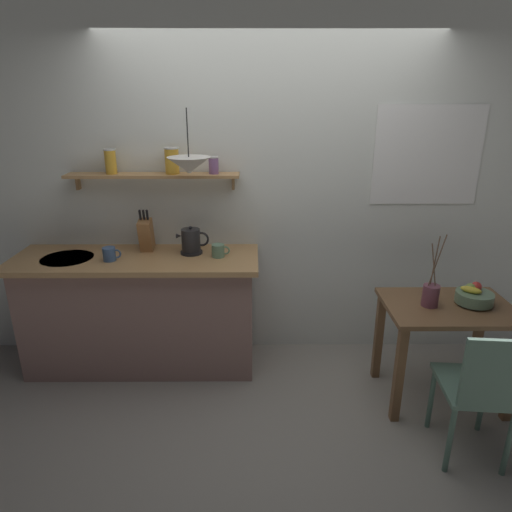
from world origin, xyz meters
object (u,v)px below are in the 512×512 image
(knife_block, at_px, (146,234))
(pendant_lamp, at_px, (189,165))
(dining_chair_near, at_px, (480,388))
(coffee_mug_by_sink, at_px, (110,254))
(fruit_bowl, at_px, (474,296))
(twig_vase, at_px, (431,294))
(electric_kettle, at_px, (191,241))
(dining_table, at_px, (446,324))
(coffee_mug_spare, at_px, (219,251))

(knife_block, relative_size, pendant_lamp, 0.78)
(dining_chair_near, height_order, knife_block, knife_block)
(dining_chair_near, xyz_separation_m, coffee_mug_by_sink, (-2.32, 0.94, 0.48))
(dining_chair_near, distance_m, fruit_bowl, 0.71)
(twig_vase, height_order, electric_kettle, twig_vase)
(fruit_bowl, relative_size, electric_kettle, 0.99)
(dining_table, height_order, twig_vase, twig_vase)
(electric_kettle, bearing_deg, dining_chair_near, -32.13)
(dining_chair_near, bearing_deg, fruit_bowl, 71.67)
(dining_table, distance_m, twig_vase, 0.26)
(pendant_lamp, bearing_deg, coffee_mug_by_sink, -179.16)
(dining_chair_near, distance_m, electric_kettle, 2.13)
(coffee_mug_by_sink, bearing_deg, coffee_mug_spare, 5.73)
(pendant_lamp, bearing_deg, dining_table, -11.34)
(electric_kettle, distance_m, coffee_mug_spare, 0.23)
(electric_kettle, bearing_deg, knife_block, 170.94)
(coffee_mug_by_sink, xyz_separation_m, coffee_mug_spare, (0.78, 0.08, -0.00))
(dining_chair_near, bearing_deg, coffee_mug_spare, 146.46)
(dining_chair_near, relative_size, coffee_mug_by_sink, 6.61)
(fruit_bowl, distance_m, twig_vase, 0.31)
(knife_block, bearing_deg, dining_table, -14.56)
(twig_vase, distance_m, knife_block, 2.09)
(knife_block, distance_m, pendant_lamp, 0.70)
(fruit_bowl, bearing_deg, dining_table, -174.65)
(dining_chair_near, height_order, fruit_bowl, dining_chair_near)
(twig_vase, height_order, coffee_mug_spare, twig_vase)
(fruit_bowl, distance_m, coffee_mug_spare, 1.80)
(dining_chair_near, relative_size, knife_block, 2.66)
(twig_vase, height_order, knife_block, knife_block)
(dining_table, bearing_deg, fruit_bowl, 5.35)
(dining_chair_near, bearing_deg, knife_block, 151.19)
(fruit_bowl, xyz_separation_m, electric_kettle, (-1.95, 0.48, 0.23))
(twig_vase, distance_m, coffee_mug_spare, 1.51)
(fruit_bowl, height_order, knife_block, knife_block)
(coffee_mug_spare, xyz_separation_m, pendant_lamp, (-0.18, -0.07, 0.64))
(dining_chair_near, bearing_deg, dining_table, 86.38)
(dining_table, bearing_deg, dining_chair_near, -93.62)
(coffee_mug_spare, bearing_deg, knife_block, 166.57)
(dining_chair_near, bearing_deg, electric_kettle, 147.87)
(electric_kettle, height_order, knife_block, knife_block)
(twig_vase, xyz_separation_m, pendant_lamp, (-1.62, 0.36, 0.80))
(pendant_lamp, bearing_deg, knife_block, 151.98)
(twig_vase, height_order, coffee_mug_by_sink, twig_vase)
(knife_block, bearing_deg, twig_vase, -15.72)
(electric_kettle, relative_size, pendant_lamp, 0.57)
(dining_table, relative_size, dining_chair_near, 0.96)
(dining_table, height_order, pendant_lamp, pendant_lamp)
(dining_chair_near, height_order, twig_vase, twig_vase)
(dining_chair_near, xyz_separation_m, electric_kettle, (-1.75, 1.10, 0.52))
(fruit_bowl, height_order, electric_kettle, electric_kettle)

